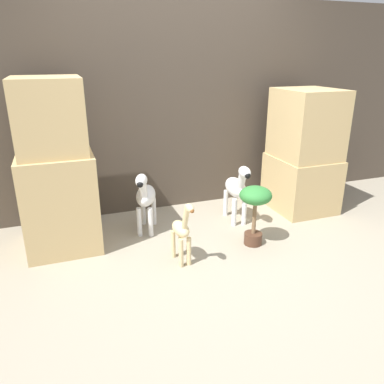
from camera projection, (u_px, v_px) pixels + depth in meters
The scene contains 8 objects.
ground_plane at pixel (227, 261), 3.15m from camera, with size 14.00×14.00×0.00m, color #9E937F.
wall_back at pixel (175, 108), 3.99m from camera, with size 6.40×0.08×2.20m.
rock_pillar_left at pixel (57, 172), 3.21m from camera, with size 0.61×0.68×1.48m.
rock_pillar_right at pixel (304, 153), 4.04m from camera, with size 0.61×0.68×1.31m.
zebra_right at pixel (237, 188), 3.78m from camera, with size 0.22×0.53×0.65m.
zebra_left at pixel (145, 196), 3.56m from camera, with size 0.31×0.52×0.65m.
giraffe_figurine at pixel (182, 231), 3.05m from camera, with size 0.14×0.37×0.58m.
potted_palm_front at pixel (255, 204), 3.31m from camera, with size 0.29×0.29×0.56m.
Camera 1 is at (-1.21, -2.49, 1.64)m, focal length 35.00 mm.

